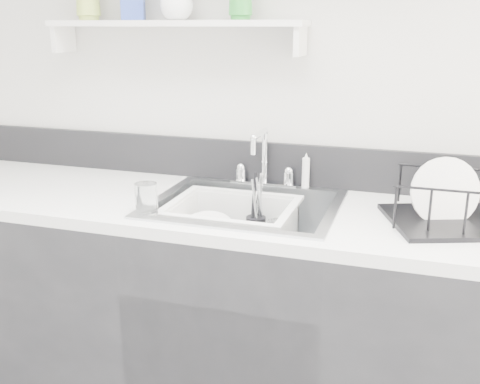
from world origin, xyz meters
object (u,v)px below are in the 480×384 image
(dish_rack, at_px, (463,200))
(sink, at_px, (244,229))
(wash_tub, at_px, (232,227))
(counter_run, at_px, (244,324))

(dish_rack, bearing_deg, sink, 162.07)
(wash_tub, bearing_deg, dish_rack, 2.64)
(counter_run, relative_size, wash_tub, 7.34)
(sink, xyz_separation_m, wash_tub, (-0.04, -0.01, 0.01))
(sink, relative_size, wash_tub, 1.47)
(dish_rack, bearing_deg, counter_run, 162.07)
(counter_run, height_order, dish_rack, dish_rack)
(counter_run, height_order, wash_tub, wash_tub)
(wash_tub, bearing_deg, counter_run, 7.45)
(wash_tub, relative_size, dish_rack, 1.00)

